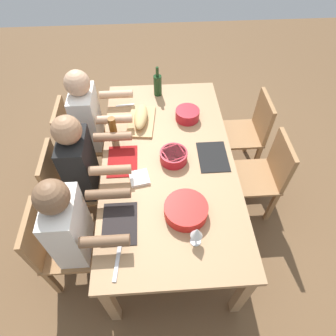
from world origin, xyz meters
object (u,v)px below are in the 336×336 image
at_px(chair_near_center, 264,174).
at_px(diner_far_left, 76,229).
at_px(serving_bowl_fruit, 186,210).
at_px(cutting_board, 141,121).
at_px(chair_far_left, 58,245).
at_px(dining_table, 168,165).
at_px(wine_bottle, 158,85).
at_px(chair_near_right, 249,130).
at_px(wine_glass, 197,233).
at_px(serving_bowl_pasta, 187,114).
at_px(beer_bottle, 113,129).
at_px(napkin_stack, 139,178).
at_px(serving_bowl_salad, 174,156).
at_px(bread_loaf, 141,117).
at_px(chair_far_right, 78,138).
at_px(diner_far_right, 92,120).
at_px(chair_far_center, 69,184).
at_px(diner_far_center, 85,167).

xyz_separation_m(chair_near_center, diner_far_left, (-0.55, 1.49, 0.21)).
relative_size(serving_bowl_fruit, cutting_board, 0.74).
bearing_deg(chair_far_left, dining_table, -56.88).
bearing_deg(dining_table, wine_bottle, 2.94).
bearing_deg(chair_near_right, chair_far_left, 123.12).
height_order(cutting_board, wine_glass, wine_glass).
relative_size(serving_bowl_pasta, beer_bottle, 0.96).
distance_m(wine_glass, napkin_stack, 0.64).
height_order(dining_table, serving_bowl_salad, serving_bowl_salad).
xyz_separation_m(bread_loaf, beer_bottle, (-0.19, 0.22, 0.04)).
bearing_deg(napkin_stack, wine_glass, -145.85).
bearing_deg(chair_far_left, chair_far_right, 0.00).
xyz_separation_m(diner_far_right, chair_far_center, (-0.55, 0.18, -0.21)).
distance_m(dining_table, chair_far_left, 1.02).
relative_size(wine_glass, napkin_stack, 1.19).
height_order(chair_near_right, serving_bowl_pasta, chair_near_right).
bearing_deg(diner_far_left, chair_far_right, 9.53).
bearing_deg(cutting_board, diner_far_center, 134.73).
bearing_deg(diner_far_left, bread_loaf, -24.35).
xyz_separation_m(dining_table, diner_far_right, (0.55, 0.65, 0.03)).
bearing_deg(bread_loaf, diner_far_left, 155.65).
height_order(diner_far_left, serving_bowl_pasta, diner_far_left).
relative_size(dining_table, diner_far_right, 1.66).
height_order(dining_table, chair_near_center, chair_near_center).
bearing_deg(chair_far_center, chair_far_left, 180.00).
bearing_deg(chair_far_right, chair_far_left, 180.00).
height_order(chair_far_left, serving_bowl_salad, chair_far_left).
xyz_separation_m(chair_far_left, wine_glass, (-0.16, -0.97, 0.37)).
distance_m(diner_far_right, napkin_stack, 0.85).
relative_size(wine_bottle, wine_glass, 1.75).
bearing_deg(serving_bowl_fruit, diner_far_center, 56.27).
distance_m(chair_near_right, beer_bottle, 1.35).
bearing_deg(chair_near_right, serving_bowl_pasta, 97.11).
height_order(bread_loaf, wine_glass, wine_glass).
distance_m(serving_bowl_salad, cutting_board, 0.52).
distance_m(diner_far_left, cutting_board, 1.09).
bearing_deg(serving_bowl_pasta, cutting_board, 93.24).
relative_size(diner_far_right, diner_far_left, 1.00).
xyz_separation_m(chair_near_center, wine_bottle, (0.84, 0.88, 0.37)).
height_order(chair_far_right, napkin_stack, chair_far_right).
height_order(chair_near_right, cutting_board, chair_near_right).
relative_size(dining_table, wine_bottle, 6.86).
height_order(diner_far_right, serving_bowl_fruit, diner_far_right).
height_order(diner_far_right, bread_loaf, diner_far_right).
xyz_separation_m(dining_table, serving_bowl_fruit, (-0.50, -0.09, 0.12)).
bearing_deg(cutting_board, wine_bottle, -22.47).
height_order(serving_bowl_salad, cutting_board, serving_bowl_salad).
bearing_deg(chair_far_left, chair_near_center, -71.93).
height_order(diner_far_left, bread_loaf, diner_far_left).
distance_m(serving_bowl_salad, serving_bowl_pasta, 0.50).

